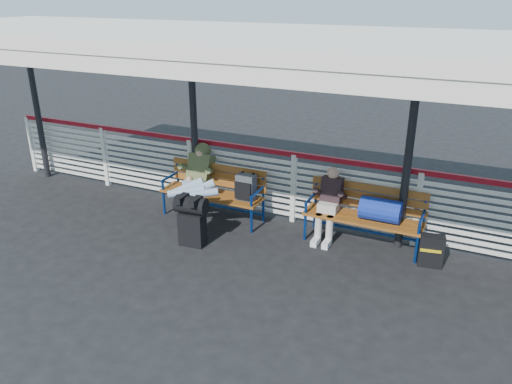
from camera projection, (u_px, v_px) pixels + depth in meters
The scene contains 9 objects.
ground at pixel (243, 274), 6.96m from camera, with size 60.00×60.00×0.00m, color black.
fence at pixel (294, 185), 8.30m from camera, with size 12.08×0.08×1.24m.
canopy at pixel (270, 43), 6.53m from camera, with size 12.60×3.60×3.16m.
luggage_stack at pixel (192, 219), 7.61m from camera, with size 0.51×0.32×0.81m.
bench_left at pixel (223, 187), 8.43m from camera, with size 1.80×0.56×0.92m.
bench_right at pixel (373, 210), 7.52m from camera, with size 1.80×0.56×0.92m.
traveler_man at pixel (195, 185), 8.22m from camera, with size 0.94×1.64×0.77m.
companion_person at pixel (329, 203), 7.76m from camera, with size 0.32×0.66×1.15m.
suitcase_side at pixel (431, 251), 7.10m from camera, with size 0.37×0.26×0.47m.
Camera 1 is at (2.71, -5.36, 3.70)m, focal length 35.00 mm.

